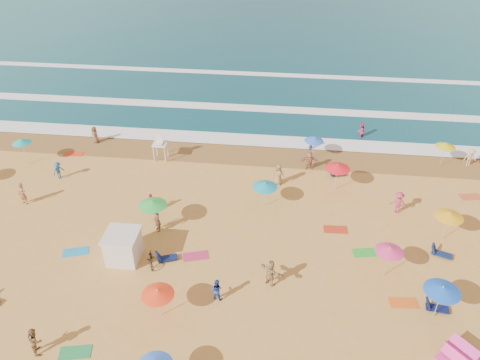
# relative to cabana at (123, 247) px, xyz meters

# --- Properties ---
(ground) EXTENTS (220.00, 220.00, 0.00)m
(ground) POSITION_rel_cabana_xyz_m (5.98, 1.99, -1.00)
(ground) COLOR gold
(ground) RESTS_ON ground
(wet_sand) EXTENTS (220.00, 220.00, 0.00)m
(wet_sand) POSITION_rel_cabana_xyz_m (5.98, 14.49, -0.99)
(wet_sand) COLOR olive
(wet_sand) RESTS_ON ground
(surf_foam) EXTENTS (200.00, 18.70, 0.05)m
(surf_foam) POSITION_rel_cabana_xyz_m (5.98, 23.31, -0.90)
(surf_foam) COLOR white
(surf_foam) RESTS_ON ground
(cabana) EXTENTS (2.00, 2.00, 2.00)m
(cabana) POSITION_rel_cabana_xyz_m (0.00, 0.00, 0.00)
(cabana) COLOR silver
(cabana) RESTS_ON ground
(cabana_roof) EXTENTS (2.20, 2.20, 0.12)m
(cabana_roof) POSITION_rel_cabana_xyz_m (0.00, 0.00, 1.06)
(cabana_roof) COLOR silver
(cabana_roof) RESTS_ON cabana
(bicycle) EXTENTS (1.12, 1.84, 0.91)m
(bicycle) POSITION_rel_cabana_xyz_m (1.90, -0.30, -0.54)
(bicycle) COLOR black
(bicycle) RESTS_ON ground
(lifeguard_stand) EXTENTS (1.20, 1.20, 2.10)m
(lifeguard_stand) POSITION_rel_cabana_xyz_m (-0.81, 12.78, 0.05)
(lifeguard_stand) COLOR white
(lifeguard_stand) RESTS_ON ground
(beach_umbrellas) EXTENTS (55.62, 25.13, 0.71)m
(beach_umbrellas) POSITION_rel_cabana_xyz_m (7.29, 3.40, 1.10)
(beach_umbrellas) COLOR red
(beach_umbrellas) RESTS_ON ground
(loungers) EXTENTS (45.40, 20.61, 0.34)m
(loungers) POSITION_rel_cabana_xyz_m (13.23, -0.33, -0.83)
(loungers) COLOR #0E1B49
(loungers) RESTS_ON ground
(towels) EXTENTS (43.61, 25.86, 0.03)m
(towels) POSITION_rel_cabana_xyz_m (5.28, 0.61, -0.98)
(towels) COLOR #E3411C
(towels) RESTS_ON ground
(beachgoers) EXTENTS (36.72, 27.52, 2.14)m
(beachgoers) POSITION_rel_cabana_xyz_m (9.20, 6.65, -0.16)
(beachgoers) COLOR #D43568
(beachgoers) RESTS_ON ground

